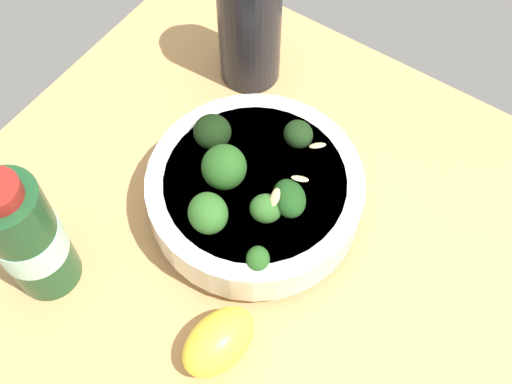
# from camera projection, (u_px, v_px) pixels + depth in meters

# --- Properties ---
(ground_plane) EXTENTS (0.61, 0.61, 0.05)m
(ground_plane) POSITION_uv_depth(u_px,v_px,m) (241.00, 240.00, 0.69)
(ground_plane) COLOR tan
(bowl_of_broccoli) EXTENTS (0.22, 0.22, 0.11)m
(bowl_of_broccoli) POSITION_uv_depth(u_px,v_px,m) (254.00, 191.00, 0.64)
(bowl_of_broccoli) COLOR silver
(bowl_of_broccoli) RESTS_ON ground_plane
(lemon_wedge) EXTENTS (0.09, 0.06, 0.05)m
(lemon_wedge) POSITION_uv_depth(u_px,v_px,m) (219.00, 342.00, 0.58)
(lemon_wedge) COLOR yellow
(lemon_wedge) RESTS_ON ground_plane
(bottle_tall) EXTENTS (0.06, 0.06, 0.17)m
(bottle_tall) POSITION_uv_depth(u_px,v_px,m) (27.00, 238.00, 0.58)
(bottle_tall) COLOR #194723
(bottle_tall) RESTS_ON ground_plane
(bottle_short) EXTENTS (0.07, 0.07, 0.18)m
(bottle_short) POSITION_uv_depth(u_px,v_px,m) (249.00, 19.00, 0.71)
(bottle_short) COLOR black
(bottle_short) RESTS_ON ground_plane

